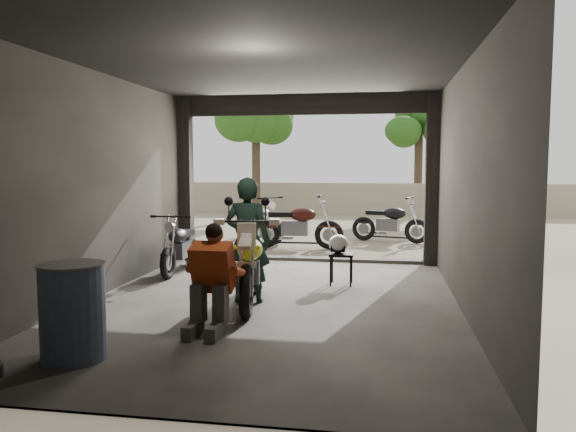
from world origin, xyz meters
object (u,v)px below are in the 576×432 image
(main_bike, at_px, (251,260))
(oil_drum, at_px, (73,313))
(left_bike, at_px, (180,243))
(outside_bike_a, at_px, (258,219))
(rider, at_px, (248,240))
(helmet, at_px, (338,244))
(sign_post, at_px, (488,176))
(stool, at_px, (341,258))
(mechanic, at_px, (209,281))
(outside_bike_b, at_px, (297,222))
(outside_bike_c, at_px, (390,219))

(main_bike, distance_m, oil_drum, 2.67)
(left_bike, xyz_separation_m, outside_bike_a, (0.48, 4.13, 0.04))
(main_bike, bearing_deg, rider, 110.61)
(main_bike, relative_size, left_bike, 1.19)
(helmet, bearing_deg, sign_post, 37.62)
(sign_post, bearing_deg, left_bike, -158.65)
(stool, bearing_deg, mechanic, -114.97)
(outside_bike_b, bearing_deg, mechanic, 177.75)
(outside_bike_c, relative_size, mechanic, 1.40)
(rider, height_order, oil_drum, rider)
(helmet, bearing_deg, rider, -143.38)
(stool, xyz_separation_m, helmet, (-0.05, 0.04, 0.22))
(left_bike, xyz_separation_m, sign_post, (5.65, 2.92, 1.13))
(outside_bike_a, xyz_separation_m, outside_bike_b, (1.12, -1.01, 0.05))
(left_bike, bearing_deg, rider, -49.94)
(mechanic, bearing_deg, left_bike, 116.46)
(outside_bike_a, relative_size, oil_drum, 1.76)
(outside_bike_c, xyz_separation_m, sign_post, (1.97, -1.64, 1.09))
(outside_bike_b, relative_size, oil_drum, 1.91)
(outside_bike_c, bearing_deg, left_bike, 156.85)
(mechanic, xyz_separation_m, stool, (1.28, 2.75, -0.15))
(left_bike, relative_size, outside_bike_b, 0.86)
(left_bike, relative_size, stool, 3.03)
(oil_drum, bearing_deg, left_bike, 97.13)
(outside_bike_c, distance_m, mechanic, 8.17)
(left_bike, relative_size, outside_bike_c, 0.94)
(main_bike, distance_m, outside_bike_b, 5.15)
(rider, bearing_deg, mechanic, 89.51)
(stool, height_order, sign_post, sign_post)
(rider, distance_m, oil_drum, 2.79)
(left_bike, relative_size, outside_bike_a, 0.94)
(main_bike, xyz_separation_m, sign_post, (3.90, 4.95, 1.04))
(outside_bike_b, height_order, mechanic, outside_bike_b)
(rider, xyz_separation_m, oil_drum, (-1.12, -2.52, -0.39))
(rider, bearing_deg, main_bike, 122.10)
(left_bike, relative_size, mechanic, 1.31)
(helmet, xyz_separation_m, oil_drum, (-2.25, -3.86, -0.18))
(outside_bike_c, height_order, mechanic, mechanic)
(main_bike, distance_m, stool, 1.83)
(outside_bike_c, relative_size, sign_post, 0.68)
(mechanic, height_order, sign_post, sign_post)
(outside_bike_b, distance_m, rider, 5.02)
(left_bike, bearing_deg, outside_bike_b, 61.45)
(outside_bike_c, distance_m, rider, 6.76)
(left_bike, relative_size, rider, 0.90)
(helmet, xyz_separation_m, sign_post, (2.84, 3.47, 1.00))
(stool, bearing_deg, helmet, 146.25)
(outside_bike_c, relative_size, helmet, 5.23)
(outside_bike_b, distance_m, sign_post, 4.18)
(sign_post, bearing_deg, helmet, -135.27)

